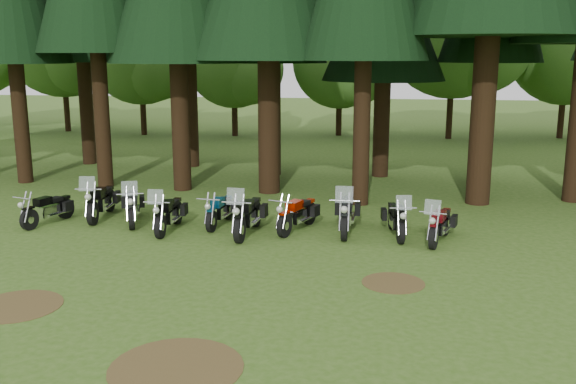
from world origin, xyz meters
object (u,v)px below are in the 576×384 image
motorcycle_0 (48,210)px  motorcycle_5 (248,216)px  motorcycle_3 (169,215)px  motorcycle_6 (298,215)px  motorcycle_8 (396,220)px  motorcycle_7 (346,214)px  motorcycle_2 (132,207)px  motorcycle_9 (440,225)px  motorcycle_4 (220,211)px  motorcycle_1 (101,202)px

motorcycle_0 → motorcycle_5: size_ratio=0.81×
motorcycle_3 → motorcycle_6: (3.63, 0.59, -0.02)m
motorcycle_5 → motorcycle_8: 4.13m
motorcycle_5 → motorcycle_7: size_ratio=1.00×
motorcycle_2 → motorcycle_9: 8.97m
motorcycle_4 → motorcycle_7: motorcycle_7 is taller
motorcycle_0 → motorcycle_9: size_ratio=0.94×
motorcycle_1 → motorcycle_5: motorcycle_5 is taller
motorcycle_3 → motorcycle_5: motorcycle_5 is taller
motorcycle_0 → motorcycle_8: size_ratio=0.92×
motorcycle_0 → motorcycle_7: bearing=18.4°
motorcycle_5 → motorcycle_9: (5.26, 0.07, -0.06)m
motorcycle_5 → motorcycle_6: bearing=27.8°
motorcycle_0 → motorcycle_4: 5.13m
motorcycle_2 → motorcycle_7: size_ratio=0.92×
motorcycle_5 → motorcycle_4: bearing=144.1°
motorcycle_3 → motorcycle_6: bearing=7.7°
motorcycle_7 → motorcycle_5: bearing=-167.1°
motorcycle_9 → motorcycle_0: bearing=-164.3°
motorcycle_0 → motorcycle_4: size_ratio=0.97×
motorcycle_0 → motorcycle_3: 3.80m
motorcycle_1 → motorcycle_4: (3.83, -0.27, -0.08)m
motorcycle_3 → motorcycle_4: motorcycle_3 is taller
motorcycle_3 → motorcycle_2: bearing=151.2°
motorcycle_4 → motorcycle_6: bearing=-0.5°
motorcycle_5 → motorcycle_8: size_ratio=1.13×
motorcycle_2 → motorcycle_4: (2.67, 0.09, -0.06)m
motorcycle_1 → motorcycle_2: motorcycle_1 is taller
motorcycle_1 → motorcycle_7: motorcycle_7 is taller
motorcycle_3 → motorcycle_7: motorcycle_7 is taller
motorcycle_6 → motorcycle_7: bearing=20.5°
motorcycle_1 → motorcycle_6: bearing=-11.5°
motorcycle_1 → motorcycle_6: 6.18m
motorcycle_9 → motorcycle_7: bearing=-176.1°
motorcycle_2 → motorcycle_8: bearing=-22.0°
motorcycle_1 → motorcycle_2: 1.21m
motorcycle_4 → motorcycle_7: (3.72, -0.19, 0.09)m
motorcycle_3 → motorcycle_5: (2.31, -0.02, 0.04)m
motorcycle_2 → motorcycle_4: bearing=-18.2°
motorcycle_3 → motorcycle_5: bearing=-2.0°
motorcycle_3 → motorcycle_7: 5.06m
motorcycle_2 → motorcycle_8: 7.80m
motorcycle_0 → motorcycle_3: motorcycle_3 is taller
motorcycle_5 → motorcycle_7: motorcycle_7 is taller
motorcycle_3 → motorcycle_6: motorcycle_3 is taller
motorcycle_6 → motorcycle_5: bearing=-136.0°
motorcycle_4 → motorcycle_6: motorcycle_6 is taller
motorcycle_1 → motorcycle_7: 7.57m
motorcycle_7 → motorcycle_8: size_ratio=1.13×
motorcycle_0 → motorcycle_1: 1.55m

